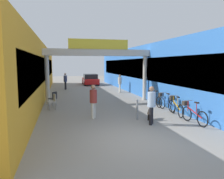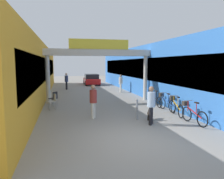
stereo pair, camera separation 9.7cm
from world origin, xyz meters
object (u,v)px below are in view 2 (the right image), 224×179
(parked_car_red, at_px, (91,79))
(cafe_chair_black_farther, at_px, (54,97))
(bicycle_orange_second, at_px, (176,107))
(pedestrian_with_dog, at_px, (151,103))
(dog_on_leash, at_px, (150,113))
(bicycle_red_nearest, at_px, (193,114))
(bicycle_black_farthest, at_px, (154,99))
(pedestrian_elderly_walking, at_px, (66,80))
(cafe_chair_aluminium_nearer, at_px, (53,100))
(pedestrian_companion, at_px, (93,99))
(bicycle_blue_third, at_px, (166,103))
(bollard_post_metal, at_px, (137,109))
(pedestrian_carrying_crate, at_px, (121,82))

(parked_car_red, bearing_deg, cafe_chair_black_farther, -106.82)
(bicycle_orange_second, bearing_deg, pedestrian_with_dog, -145.33)
(dog_on_leash, bearing_deg, parked_car_red, 91.48)
(bicycle_red_nearest, height_order, bicycle_orange_second, same)
(bicycle_black_farthest, bearing_deg, cafe_chair_black_farther, 167.95)
(bicycle_black_farthest, bearing_deg, pedestrian_elderly_walking, 116.93)
(pedestrian_with_dog, relative_size, bicycle_orange_second, 0.98)
(bicycle_black_farthest, relative_size, cafe_chair_aluminium_nearer, 1.90)
(pedestrian_companion, distance_m, bicycle_black_farthest, 4.67)
(bicycle_orange_second, bearing_deg, parked_car_red, 96.87)
(bicycle_orange_second, xyz_separation_m, bicycle_blue_third, (0.05, 1.19, 0.00))
(pedestrian_elderly_walking, distance_m, cafe_chair_aluminium_nearer, 9.88)
(cafe_chair_black_farther, bearing_deg, bicycle_red_nearest, -41.67)
(pedestrian_with_dog, xyz_separation_m, dog_on_leash, (0.30, 0.81, -0.65))
(bicycle_red_nearest, height_order, cafe_chair_black_farther, bicycle_red_nearest)
(parked_car_red, bearing_deg, pedestrian_companion, -97.07)
(bicycle_orange_second, relative_size, bicycle_black_farthest, 0.99)
(cafe_chair_aluminium_nearer, distance_m, cafe_chair_black_farther, 1.03)
(bicycle_red_nearest, height_order, parked_car_red, parked_car_red)
(bicycle_blue_third, bearing_deg, bicycle_red_nearest, -92.66)
(dog_on_leash, bearing_deg, pedestrian_companion, 162.48)
(pedestrian_elderly_walking, relative_size, dog_on_leash, 2.47)
(pedestrian_with_dog, height_order, cafe_chair_black_farther, pedestrian_with_dog)
(pedestrian_elderly_walking, height_order, cafe_chair_aluminium_nearer, pedestrian_elderly_walking)
(dog_on_leash, bearing_deg, cafe_chair_black_farther, 136.30)
(pedestrian_companion, bearing_deg, cafe_chair_aluminium_nearer, 128.30)
(bollard_post_metal, relative_size, cafe_chair_aluminium_nearer, 1.10)
(pedestrian_with_dog, bearing_deg, pedestrian_carrying_crate, 81.92)
(pedestrian_companion, relative_size, parked_car_red, 0.40)
(pedestrian_elderly_walking, distance_m, dog_on_leash, 13.58)
(pedestrian_carrying_crate, height_order, bollard_post_metal, pedestrian_carrying_crate)
(pedestrian_carrying_crate, relative_size, bollard_post_metal, 1.66)
(pedestrian_with_dog, height_order, bicycle_black_farthest, pedestrian_with_dog)
(bicycle_red_nearest, bearing_deg, bicycle_black_farthest, 89.85)
(bicycle_red_nearest, relative_size, cafe_chair_aluminium_nearer, 1.90)
(pedestrian_companion, distance_m, pedestrian_elderly_walking, 12.33)
(parked_car_red, bearing_deg, dog_on_leash, -88.52)
(bicycle_black_farthest, bearing_deg, bicycle_blue_third, -84.88)
(bicycle_red_nearest, xyz_separation_m, bicycle_black_farthest, (0.01, 4.07, 0.00))
(bicycle_orange_second, bearing_deg, pedestrian_companion, 175.90)
(pedestrian_companion, height_order, bollard_post_metal, pedestrian_companion)
(bicycle_blue_third, relative_size, bollard_post_metal, 1.73)
(bicycle_blue_third, height_order, cafe_chair_black_farther, bicycle_blue_third)
(pedestrian_elderly_walking, distance_m, bollard_post_metal, 13.33)
(pedestrian_elderly_walking, relative_size, bicycle_red_nearest, 0.98)
(pedestrian_companion, bearing_deg, bicycle_black_farthest, 28.33)
(bollard_post_metal, bearing_deg, cafe_chair_black_farther, 132.76)
(pedestrian_elderly_walking, xyz_separation_m, bicycle_red_nearest, (5.11, -14.15, -0.51))
(pedestrian_elderly_walking, bearing_deg, cafe_chair_aluminium_nearer, -95.28)
(dog_on_leash, height_order, bicycle_red_nearest, bicycle_red_nearest)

